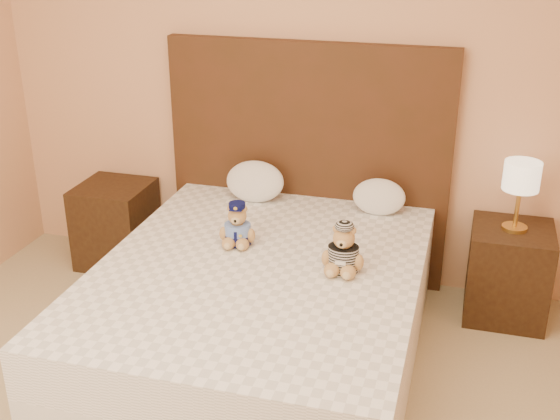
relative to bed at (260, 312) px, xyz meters
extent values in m
cube|color=#E0A57A|center=(0.00, 1.05, 1.07)|extent=(4.00, 0.04, 2.70)
cube|color=white|center=(0.00, 0.00, -0.13)|extent=(1.60, 2.00, 0.30)
cube|color=white|center=(0.00, 0.00, 0.15)|extent=(1.60, 2.00, 0.25)
cube|color=#452414|center=(0.00, 1.01, 0.47)|extent=(1.75, 0.08, 1.50)
cube|color=#352311|center=(-1.25, 0.80, 0.00)|extent=(0.45, 0.45, 0.55)
cube|color=#352311|center=(1.25, 0.80, 0.00)|extent=(0.45, 0.45, 0.55)
cylinder|color=gold|center=(1.25, 0.80, 0.28)|extent=(0.14, 0.14, 0.02)
cylinder|color=gold|center=(1.25, 0.80, 0.41)|extent=(0.02, 0.02, 0.26)
cylinder|color=#F7E7C1|center=(1.25, 0.80, 0.59)|extent=(0.20, 0.20, 0.16)
ellipsoid|color=white|center=(-0.28, 0.83, 0.40)|extent=(0.37, 0.24, 0.26)
ellipsoid|color=white|center=(0.48, 0.83, 0.38)|extent=(0.31, 0.20, 0.22)
camera|label=1|loc=(0.95, -2.99, 1.92)|focal=45.00mm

